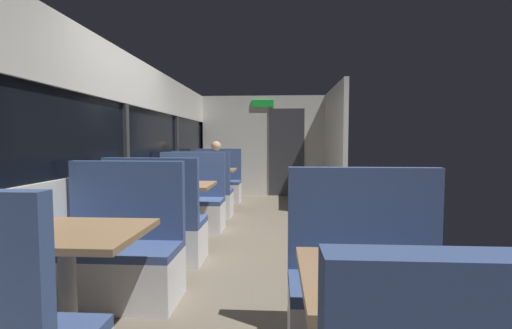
% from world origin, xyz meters
% --- Properties ---
extents(ground_plane, '(3.30, 9.20, 0.02)m').
position_xyz_m(ground_plane, '(0.00, 0.00, -0.01)').
color(ground_plane, '#665B4C').
extents(carriage_window_panel_left, '(0.09, 8.48, 2.30)m').
position_xyz_m(carriage_window_panel_left, '(-1.45, 0.00, 1.11)').
color(carriage_window_panel_left, beige).
rests_on(carriage_window_panel_left, ground_plane).
extents(carriage_end_bulkhead, '(2.90, 0.11, 2.30)m').
position_xyz_m(carriage_end_bulkhead, '(0.06, 4.19, 1.14)').
color(carriage_end_bulkhead, beige).
rests_on(carriage_end_bulkhead, ground_plane).
extents(carriage_aisle_panel_right, '(0.08, 2.40, 2.30)m').
position_xyz_m(carriage_aisle_panel_right, '(1.45, 3.00, 1.15)').
color(carriage_aisle_panel_right, beige).
rests_on(carriage_aisle_panel_right, ground_plane).
extents(dining_table_near_window, '(0.90, 0.70, 0.74)m').
position_xyz_m(dining_table_near_window, '(-0.89, -2.09, 0.64)').
color(dining_table_near_window, '#9E9EA3').
rests_on(dining_table_near_window, ground_plane).
extents(bench_near_window_facing_entry, '(0.95, 0.50, 1.10)m').
position_xyz_m(bench_near_window_facing_entry, '(-0.89, -1.39, 0.33)').
color(bench_near_window_facing_entry, silver).
rests_on(bench_near_window_facing_entry, ground_plane).
extents(dining_table_mid_window, '(0.90, 0.70, 0.74)m').
position_xyz_m(dining_table_mid_window, '(-0.89, 0.19, 0.64)').
color(dining_table_mid_window, '#9E9EA3').
rests_on(dining_table_mid_window, ground_plane).
extents(bench_mid_window_facing_end, '(0.95, 0.50, 1.10)m').
position_xyz_m(bench_mid_window_facing_end, '(-0.89, -0.51, 0.33)').
color(bench_mid_window_facing_end, silver).
rests_on(bench_mid_window_facing_end, ground_plane).
extents(bench_mid_window_facing_entry, '(0.95, 0.50, 1.10)m').
position_xyz_m(bench_mid_window_facing_entry, '(-0.89, 0.89, 0.33)').
color(bench_mid_window_facing_entry, silver).
rests_on(bench_mid_window_facing_entry, ground_plane).
extents(dining_table_far_window, '(0.90, 0.70, 0.74)m').
position_xyz_m(dining_table_far_window, '(-0.89, 2.47, 0.64)').
color(dining_table_far_window, '#9E9EA3').
rests_on(dining_table_far_window, ground_plane).
extents(bench_far_window_facing_end, '(0.95, 0.50, 1.10)m').
position_xyz_m(bench_far_window_facing_end, '(-0.89, 1.77, 0.33)').
color(bench_far_window_facing_end, silver).
rests_on(bench_far_window_facing_end, ground_plane).
extents(bench_far_window_facing_entry, '(0.95, 0.50, 1.10)m').
position_xyz_m(bench_far_window_facing_entry, '(-0.89, 3.17, 0.33)').
color(bench_far_window_facing_entry, silver).
rests_on(bench_far_window_facing_entry, ground_plane).
extents(dining_table_front_aisle, '(0.90, 0.70, 0.74)m').
position_xyz_m(dining_table_front_aisle, '(0.89, -2.69, 0.64)').
color(dining_table_front_aisle, '#9E9EA3').
rests_on(dining_table_front_aisle, ground_plane).
extents(bench_front_aisle_facing_entry, '(0.95, 0.50, 1.10)m').
position_xyz_m(bench_front_aisle_facing_entry, '(0.89, -1.99, 0.33)').
color(bench_front_aisle_facing_entry, silver).
rests_on(bench_front_aisle_facing_entry, ground_plane).
extents(seated_passenger, '(0.47, 0.55, 1.26)m').
position_xyz_m(seated_passenger, '(-0.89, 3.10, 0.54)').
color(seated_passenger, '#26262D').
rests_on(seated_passenger, ground_plane).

